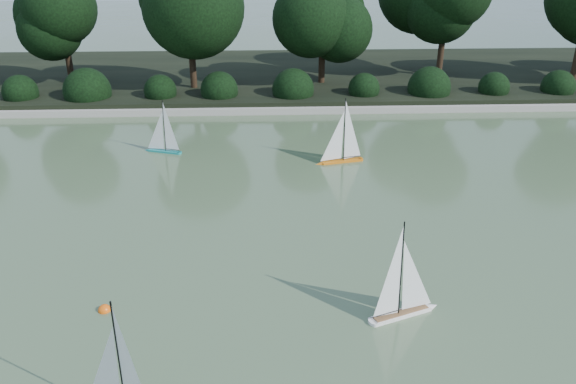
{
  "coord_description": "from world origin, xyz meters",
  "views": [
    {
      "loc": [
        -0.83,
        -6.34,
        4.57
      ],
      "look_at": [
        -0.47,
        2.11,
        0.7
      ],
      "focal_mm": 35.0,
      "sensor_mm": 36.0,
      "label": 1
    }
  ],
  "objects": [
    {
      "name": "sailboat_teal",
      "position": [
        -3.24,
        6.01,
        0.21
      ],
      "size": [
        0.94,
        0.44,
        1.31
      ],
      "color": "#167E7B",
      "rests_on": "ground"
    },
    {
      "name": "sailboat_orange",
      "position": [
        0.77,
        5.17,
        0.24
      ],
      "size": [
        1.12,
        0.41,
        1.53
      ],
      "color": "orange",
      "rests_on": "ground"
    },
    {
      "name": "tree_line",
      "position": [
        1.23,
        11.44,
        2.64
      ],
      "size": [
        26.31,
        3.93,
        4.39
      ],
      "color": "black",
      "rests_on": "ground"
    },
    {
      "name": "far_bank",
      "position": [
        0.0,
        13.0,
        0.15
      ],
      "size": [
        40.0,
        8.0,
        0.3
      ],
      "primitive_type": "cube",
      "color": "black",
      "rests_on": "ground"
    },
    {
      "name": "ground",
      "position": [
        0.0,
        0.0,
        0.0
      ],
      "size": [
        80.0,
        80.0,
        0.0
      ],
      "primitive_type": "plane",
      "color": "#33462A",
      "rests_on": "ground"
    },
    {
      "name": "sailboat_white_b",
      "position": [
        1.0,
        -0.32,
        0.23
      ],
      "size": [
        1.05,
        0.53,
        1.47
      ],
      "color": "white",
      "rests_on": "ground"
    },
    {
      "name": "shrub_hedge",
      "position": [
        0.0,
        9.9,
        0.45
      ],
      "size": [
        29.1,
        1.1,
        1.1
      ],
      "color": "black",
      "rests_on": "ground"
    },
    {
      "name": "pond_coping",
      "position": [
        0.0,
        9.0,
        0.09
      ],
      "size": [
        40.0,
        0.35,
        0.18
      ],
      "primitive_type": "cube",
      "color": "gray",
      "rests_on": "ground"
    },
    {
      "name": "race_buoy",
      "position": [
        -3.02,
        -0.07,
        0.0
      ],
      "size": [
        0.17,
        0.17,
        0.17
      ],
      "primitive_type": "sphere",
      "color": "#F55C0C",
      "rests_on": "ground"
    }
  ]
}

